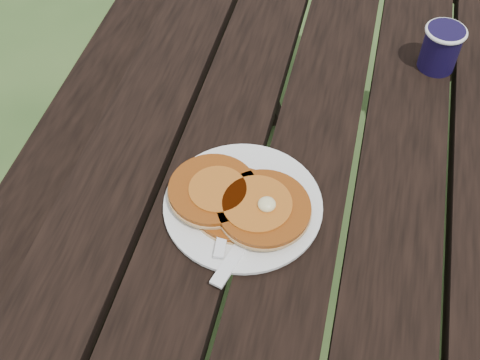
% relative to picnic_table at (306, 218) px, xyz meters
% --- Properties ---
extents(ground, '(60.00, 60.00, 0.00)m').
position_rel_picnic_table_xyz_m(ground, '(0.00, 0.00, -0.37)').
color(ground, '#2E4B20').
rests_on(ground, ground).
extents(picnic_table, '(1.36, 1.80, 0.75)m').
position_rel_picnic_table_xyz_m(picnic_table, '(0.00, 0.00, 0.00)').
color(picnic_table, black).
rests_on(picnic_table, ground).
extents(plate, '(0.31, 0.31, 0.01)m').
position_rel_picnic_table_xyz_m(plate, '(-0.08, -0.27, 0.39)').
color(plate, white).
rests_on(plate, picnic_table).
extents(pancake_stack, '(0.22, 0.16, 0.04)m').
position_rel_picnic_table_xyz_m(pancake_stack, '(-0.09, -0.28, 0.41)').
color(pancake_stack, '#954410').
rests_on(pancake_stack, plate).
extents(knife, '(0.07, 0.18, 0.00)m').
position_rel_picnic_table_xyz_m(knife, '(-0.06, -0.34, 0.39)').
color(knife, white).
rests_on(knife, plate).
extents(fork, '(0.05, 0.16, 0.01)m').
position_rel_picnic_table_xyz_m(fork, '(-0.10, -0.33, 0.40)').
color(fork, white).
rests_on(fork, plate).
extents(coffee_cup, '(0.08, 0.08, 0.09)m').
position_rel_picnic_table_xyz_m(coffee_cup, '(0.19, 0.14, 0.43)').
color(coffee_cup, black).
rests_on(coffee_cup, picnic_table).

